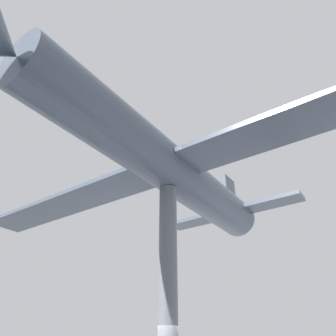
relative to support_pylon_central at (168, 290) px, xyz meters
The scene contains 2 objects.
support_pylon_central is the anchor object (origin of this frame).
suspended_airplane 4.37m from the support_pylon_central, 107.08° to the left, with size 21.08×14.17×2.95m.
Camera 1 is at (-8.29, 6.52, 1.61)m, focal length 35.00 mm.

